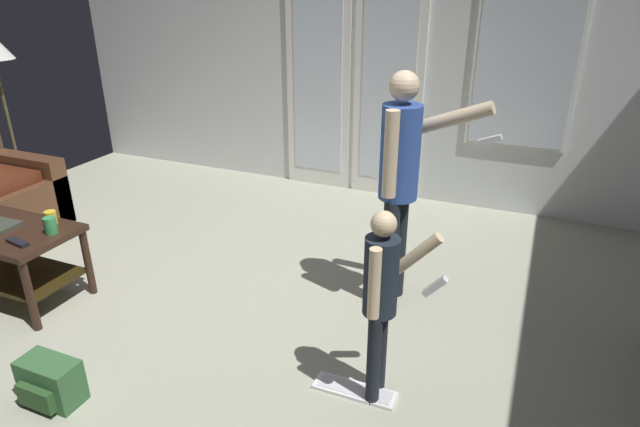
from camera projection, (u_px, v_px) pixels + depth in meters
ground_plane at (213, 321)px, 3.41m from camera, size 6.30×5.21×0.02m
wall_back_with_doors at (360, 58)px, 5.03m from camera, size 6.30×0.09×2.68m
coffee_table at (12, 249)px, 3.50m from camera, size 0.85×0.53×0.51m
person_adult at (401, 172)px, 3.26m from camera, size 0.68×0.41×1.51m
person_child at (382, 292)px, 2.55m from camera, size 0.38×0.29×1.04m
backpack at (50, 382)px, 2.71m from camera, size 0.31×0.20×0.24m
loose_keyboard at (355, 390)px, 2.81m from camera, size 0.44×0.13×0.02m
cup_near_edge at (51, 218)px, 3.50m from camera, size 0.07×0.07×0.09m
cup_by_laptop at (50, 226)px, 3.37m from camera, size 0.08×0.08×0.11m
tv_remote_black at (17, 242)px, 3.25m from camera, size 0.18×0.08×0.02m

